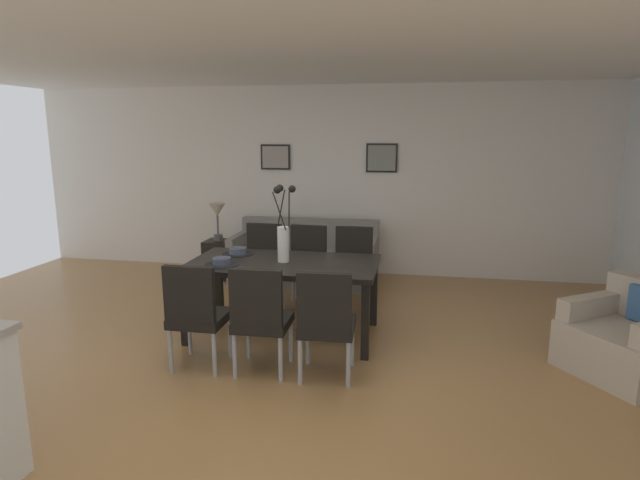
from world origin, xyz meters
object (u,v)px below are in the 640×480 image
object	(u,v)px
dining_chair_mid_left	(326,319)
framed_picture_left	(275,157)
dining_chair_mid_right	(353,264)
armchair	(629,340)
bowl_near_left	(222,260)
framed_picture_center	(382,158)
dining_chair_far_right	(306,262)
bowl_near_right	(238,250)
dining_chair_near_left	(196,311)
sofa	(306,260)
side_table	(219,259)
table_lamp	(217,213)
dining_chair_far_left	(260,315)
dining_chair_near_right	(261,260)
centerpiece_vase	(283,233)
dining_table	(284,269)

from	to	relation	value
dining_chair_mid_left	framed_picture_left	bearing A→B (deg)	111.63
dining_chair_mid_left	dining_chair_mid_right	xyz separation A→B (m)	(-0.01, 1.78, 0.00)
dining_chair_mid_right	armchair	distance (m)	2.73
bowl_near_left	framed_picture_center	xyz separation A→B (m)	(1.29, 2.67, 0.84)
dining_chair_far_right	bowl_near_right	distance (m)	0.93
dining_chair_near_left	bowl_near_left	bearing A→B (deg)	91.72
dining_chair_mid_right	sofa	distance (m)	1.28
bowl_near_left	armchair	distance (m)	3.57
side_table	table_lamp	size ratio (longest dim) A/B	1.02
dining_chair_far_left	dining_chair_mid_left	world-z (taller)	same
dining_chair_near_right	side_table	bearing A→B (deg)	134.07
centerpiece_vase	framed_picture_center	world-z (taller)	framed_picture_center
dining_chair_near_left	framed_picture_center	xyz separation A→B (m)	(1.27, 3.33, 1.11)
dining_table	sofa	bearing A→B (deg)	96.05
dining_chair_near_right	dining_chair_far_left	xyz separation A→B (m)	(0.54, -1.79, 0.00)
bowl_near_left	dining_chair_mid_left	bearing A→B (deg)	-30.32
dining_chair_mid_left	framed_picture_center	xyz separation A→B (m)	(0.18, 3.32, 1.11)
centerpiece_vase	armchair	bearing A→B (deg)	-5.46
bowl_near_right	sofa	distance (m)	1.80
framed_picture_center	dining_chair_mid_left	bearing A→B (deg)	-93.03
dining_table	sofa	world-z (taller)	sofa
bowl_near_left	sofa	world-z (taller)	bowl_near_left
bowl_near_left	armchair	world-z (taller)	bowl_near_left
dining_chair_near_right	bowl_near_left	xyz separation A→B (m)	(-0.03, -1.14, 0.27)
dining_table	bowl_near_left	distance (m)	0.59
bowl_near_left	dining_chair_near_left	bearing A→B (deg)	-88.28
dining_chair_mid_right	bowl_near_left	size ratio (longest dim) A/B	5.41
centerpiece_vase	table_lamp	distance (m)	2.32
sofa	armchair	bearing A→B (deg)	-34.50
dining_chair_near_left	dining_chair_mid_left	bearing A→B (deg)	0.41
dining_table	table_lamp	distance (m)	2.33
dining_chair_far_right	centerpiece_vase	size ratio (longest dim) A/B	1.25
sofa	table_lamp	world-z (taller)	table_lamp
dining_chair_near_right	bowl_near_left	size ratio (longest dim) A/B	5.41
dining_chair_mid_right	centerpiece_vase	bearing A→B (deg)	-121.40
dining_table	dining_chair_near_right	bearing A→B (deg)	118.93
dining_chair_far_left	dining_chair_far_right	size ratio (longest dim) A/B	1.00
centerpiece_vase	armchair	distance (m)	3.10
side_table	framed_picture_left	bearing A→B (deg)	42.98
bowl_near_right	bowl_near_left	bearing A→B (deg)	-90.00
sofa	bowl_near_right	bearing A→B (deg)	-101.24
dining_chair_mid_left	framed_picture_left	distance (m)	3.74
dining_chair_far_left	dining_chair_mid_right	world-z (taller)	same
dining_chair_near_right	centerpiece_vase	size ratio (longest dim) A/B	1.25
dining_chair_near_left	dining_chair_mid_left	distance (m)	1.09
dining_chair_mid_left	framed_picture_left	xyz separation A→B (m)	(-1.32, 3.32, 1.11)
dining_chair_near_right	armchair	bearing A→B (deg)	-18.98
dining_chair_near_left	dining_chair_far_left	bearing A→B (deg)	0.98
table_lamp	dining_chair_near_right	bearing A→B (deg)	-45.93
centerpiece_vase	bowl_near_right	world-z (taller)	centerpiece_vase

